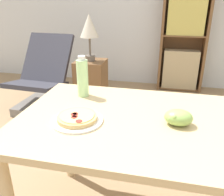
{
  "coord_description": "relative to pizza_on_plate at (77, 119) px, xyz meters",
  "views": [
    {
      "loc": [
        0.19,
        -1.1,
        1.29
      ],
      "look_at": [
        -0.07,
        0.03,
        0.8
      ],
      "focal_mm": 38.0,
      "sensor_mm": 36.0,
      "label": 1
    }
  ],
  "objects": [
    {
      "name": "side_table",
      "position": [
        -0.45,
        1.64,
        -0.45
      ],
      "size": [
        0.34,
        0.34,
        0.61
      ],
      "color": "brown",
      "rests_on": "ground_plane"
    },
    {
      "name": "pizza_on_plate",
      "position": [
        0.0,
        0.0,
        0.0
      ],
      "size": [
        0.25,
        0.25,
        0.04
      ],
      "color": "white",
      "rests_on": "dining_table"
    },
    {
      "name": "dining_table",
      "position": [
        0.32,
        0.09,
        -0.11
      ],
      "size": [
        1.28,
        0.81,
        0.74
      ],
      "color": "#D1B27F",
      "rests_on": "ground_plane"
    },
    {
      "name": "table_lamp",
      "position": [
        -0.45,
        1.64,
        0.23
      ],
      "size": [
        0.21,
        0.21,
        0.52
      ],
      "color": "#665B51",
      "rests_on": "side_table"
    },
    {
      "name": "bookshelf",
      "position": [
        0.63,
        2.61,
        -0.02
      ],
      "size": [
        0.64,
        0.27,
        1.59
      ],
      "color": "brown",
      "rests_on": "ground_plane"
    },
    {
      "name": "drink_bottle",
      "position": [
        -0.08,
        0.32,
        0.1
      ],
      "size": [
        0.07,
        0.07,
        0.25
      ],
      "color": "#B7EAA3",
      "rests_on": "dining_table"
    },
    {
      "name": "grape_bunch",
      "position": [
        0.47,
        0.07,
        0.02
      ],
      "size": [
        0.13,
        0.1,
        0.07
      ],
      "color": "#93BC5B",
      "rests_on": "dining_table"
    },
    {
      "name": "lounge_chair_near",
      "position": [
        -1.03,
        1.51,
        -0.47
      ],
      "size": [
        0.62,
        0.79,
        0.88
      ],
      "rotation": [
        0.0,
        0.0,
        -0.06
      ],
      "color": "slate",
      "rests_on": "ground_plane"
    }
  ]
}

